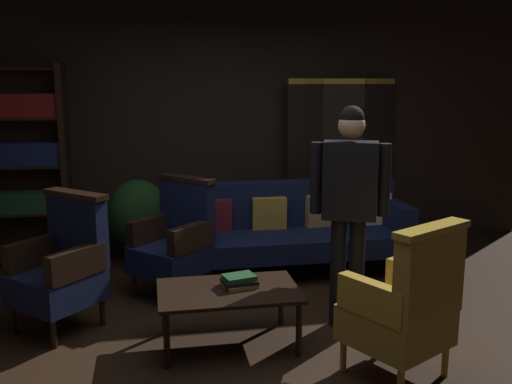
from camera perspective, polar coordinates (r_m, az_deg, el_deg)
The scene contains 14 objects.
ground_plane at distance 4.37m, azimuth 1.99°, elevation -14.36°, with size 10.00×10.00×0.00m, color black.
back_wall at distance 6.38m, azimuth -2.74°, elevation 6.80°, with size 7.20×0.10×2.80m, color black.
folding_screen at distance 6.50m, azimuth 8.55°, elevation 3.10°, with size 1.31×0.24×1.90m.
bookshelf at distance 6.23m, azimuth -22.40°, elevation 2.97°, with size 0.90×0.32×2.05m.
velvet_couch at distance 5.67m, azimuth 4.26°, elevation -3.44°, with size 2.12×0.78×0.88m.
coffee_table at distance 4.13m, azimuth -2.77°, elevation -10.31°, with size 1.00×0.64×0.42m.
armchair_gilt_accent at distance 3.76m, azimuth 14.72°, elevation -10.95°, with size 0.78×0.78×1.04m.
armchair_wing_left at distance 4.62m, azimuth -18.83°, elevation -7.02°, with size 0.82×0.82×1.04m.
armchair_wing_right at distance 5.09m, azimuth -8.07°, elevation -4.82°, with size 0.82×0.82×1.04m.
standing_figure at distance 4.31m, azimuth 9.34°, elevation -0.47°, with size 0.56×0.34×1.70m.
potted_plant at distance 5.93m, azimuth -11.75°, elevation -2.37°, with size 0.60×0.60×0.90m.
book_tan_leather at distance 4.16m, azimuth -1.69°, elevation -9.24°, with size 0.23×0.19×0.03m, color #9E7A47.
book_black_cloth at distance 4.15m, azimuth -1.70°, elevation -8.91°, with size 0.24×0.19×0.02m, color black.
book_green_cloth at distance 4.14m, azimuth -1.70°, elevation -8.53°, with size 0.22×0.16×0.03m, color #1E4C28.
Camera 1 is at (-0.87, -3.85, 1.88)m, focal length 39.91 mm.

